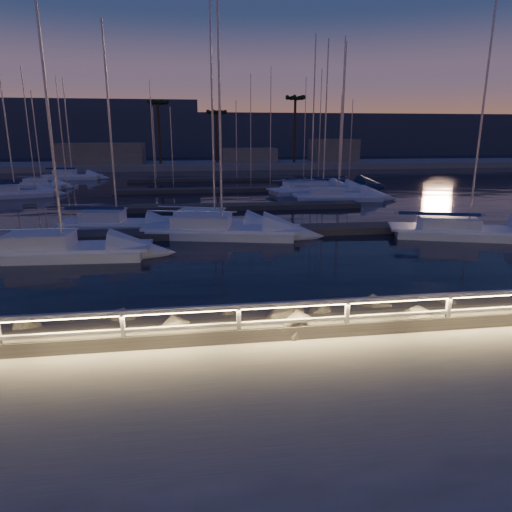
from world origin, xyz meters
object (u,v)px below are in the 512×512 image
object	(u,v)px
sailboat_f	(212,223)
sailboat_b	(59,249)
sailboat_h	(336,196)
sailboat_i	(41,184)
sailboat_k	(309,189)
sailboat_c	(218,229)
sailboat_m	(71,176)
sailboat_a	(115,223)
sailboat_d	(464,230)
sailboat_l	(338,185)
sailboat_e	(13,193)
sailboat_g	(321,189)
guard_rail	(310,310)

from	to	relation	value
sailboat_f	sailboat_b	bearing A→B (deg)	-123.01
sailboat_b	sailboat_h	size ratio (longest dim) A/B	1.01
sailboat_i	sailboat_k	distance (m)	30.88
sailboat_c	sailboat_m	distance (m)	43.01
sailboat_f	sailboat_c	bearing A→B (deg)	-63.30
sailboat_i	sailboat_a	bearing A→B (deg)	-48.10
sailboat_d	sailboat_k	size ratio (longest dim) A/B	0.99
sailboat_h	sailboat_m	bearing A→B (deg)	149.05
sailboat_h	sailboat_i	world-z (taller)	sailboat_h
sailboat_d	sailboat_l	size ratio (longest dim) A/B	0.99
sailboat_d	sailboat_e	size ratio (longest dim) A/B	1.23
sailboat_b	sailboat_l	distance (m)	35.01
sailboat_g	sailboat_l	world-z (taller)	sailboat_l
sailboat_a	sailboat_d	bearing A→B (deg)	-5.56
sailboat_g	sailboat_l	distance (m)	4.45
sailboat_a	sailboat_e	world-z (taller)	sailboat_a
sailboat_k	sailboat_a	bearing A→B (deg)	-148.02
sailboat_b	sailboat_k	size ratio (longest dim) A/B	0.94
sailboat_b	sailboat_f	xyz separation A→B (m)	(7.91, 5.97, -0.02)
sailboat_f	sailboat_m	distance (m)	40.92
sailboat_e	sailboat_i	bearing A→B (deg)	74.29
sailboat_c	sailboat_e	world-z (taller)	sailboat_c
sailboat_i	sailboat_g	bearing A→B (deg)	-0.83
sailboat_c	sailboat_g	xyz separation A→B (m)	(11.95, 19.21, -0.02)
sailboat_g	sailboat_i	world-z (taller)	sailboat_g
sailboat_k	sailboat_e	bearing A→B (deg)	166.21
sailboat_b	sailboat_i	xyz separation A→B (m)	(-10.43, 32.76, -0.06)
sailboat_c	sailboat_d	xyz separation A→B (m)	(14.59, -2.30, -0.03)
sailboat_d	sailboat_h	distance (m)	16.75
sailboat_a	sailboat_c	bearing A→B (deg)	-16.19
sailboat_f	sailboat_i	bearing A→B (deg)	144.35
sailboat_g	sailboat_b	bearing A→B (deg)	-122.40
guard_rail	sailboat_l	bearing A→B (deg)	70.73
sailboat_d	sailboat_l	xyz separation A→B (m)	(0.32, 24.85, 0.00)
guard_rail	sailboat_b	xyz separation A→B (m)	(-9.67, 12.01, -0.91)
sailboat_h	sailboat_e	bearing A→B (deg)	177.80
sailboat_l	sailboat_m	xyz separation A→B (m)	(-32.55, 16.67, 0.02)
guard_rail	sailboat_a	distance (m)	20.42
sailboat_b	sailboat_f	bearing A→B (deg)	39.96
sailboat_g	sailboat_h	bearing A→B (deg)	-80.95
sailboat_f	sailboat_h	world-z (taller)	sailboat_h
sailboat_h	sailboat_k	world-z (taller)	sailboat_k
sailboat_d	sailboat_h	xyz separation A→B (m)	(-2.61, 16.55, -0.02)
sailboat_e	sailboat_h	distance (m)	31.22
sailboat_b	sailboat_d	bearing A→B (deg)	6.65
sailboat_h	guard_rail	bearing A→B (deg)	-100.04
sailboat_g	sailboat_h	world-z (taller)	sailboat_g
sailboat_d	sailboat_l	bearing A→B (deg)	107.79
sailboat_b	sailboat_m	xyz separation A→B (m)	(-9.48, 43.01, -0.00)
sailboat_c	sailboat_h	bearing A→B (deg)	63.51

